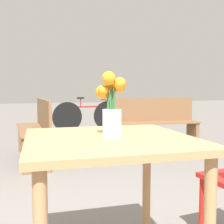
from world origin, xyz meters
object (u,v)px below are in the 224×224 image
at_px(flower_vase, 111,108).
at_px(bench_middle, 155,122).
at_px(bench_near, 37,128).
at_px(bicycle, 88,116).
at_px(table_front, 110,163).

relative_size(flower_vase, bench_middle, 0.21).
bearing_deg(bench_near, flower_vase, -87.82).
bearing_deg(bench_middle, flower_vase, -122.23).
bearing_deg(bench_near, bicycle, 60.64).
bearing_deg(bench_middle, table_front, -122.37).
bearing_deg(bench_near, bench_middle, 4.60).
distance_m(bench_near, bench_middle, 1.94).
distance_m(bench_near, bicycle, 2.86).
relative_size(table_front, bench_near, 0.60).
bearing_deg(flower_vase, bicycle, 76.11).
bearing_deg(table_front, bench_middle, 57.63).
relative_size(bench_middle, bicycle, 0.86).
height_order(bench_near, bench_middle, same).
xyz_separation_m(table_front, bench_middle, (1.84, 2.90, -0.18)).
xyz_separation_m(table_front, flower_vase, (0.01, -0.00, 0.26)).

